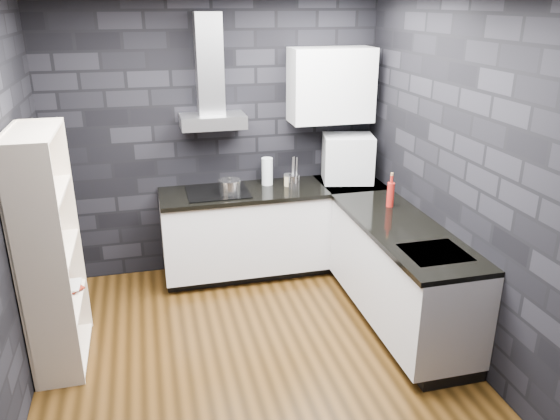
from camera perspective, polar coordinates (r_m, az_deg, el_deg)
name	(u,v)px	position (r m, az deg, el deg)	size (l,w,h in m)	color
ground	(251,350)	(4.50, -3.03, -14.42)	(3.20, 3.20, 0.00)	#40270E
wall_back	(216,138)	(5.42, -6.67, 7.47)	(3.20, 0.05, 2.70)	black
wall_front	(317,307)	(2.44, 3.92, -10.04)	(3.20, 0.05, 2.70)	black
wall_right	(453,174)	(4.45, 17.63, 3.62)	(0.05, 3.20, 2.70)	black
toekick_back	(273,264)	(5.69, -0.71, -5.70)	(2.18, 0.50, 0.10)	black
toekick_right	(400,316)	(4.93, 12.47, -10.79)	(0.50, 1.78, 0.10)	black
counter_back_cab	(274,228)	(5.47, -0.64, -1.85)	(2.20, 0.60, 0.76)	white
counter_right_cab	(400,273)	(4.70, 12.44, -6.40)	(0.60, 1.80, 0.76)	white
counter_back_top	(274,190)	(5.32, -0.63, 2.08)	(2.20, 0.62, 0.04)	black
counter_right_top	(403,229)	(4.53, 12.71, -1.92)	(0.62, 1.80, 0.04)	black
counter_corner_top	(351,184)	(5.56, 7.40, 2.74)	(0.62, 0.62, 0.04)	black
hood_body	(213,121)	(5.18, -7.03, 9.20)	(0.60, 0.34, 0.12)	#B2B2B7
hood_chimney	(209,64)	(5.17, -7.39, 14.89)	(0.24, 0.20, 0.90)	#B2B2B7
upper_cabinet	(331,85)	(5.39, 5.37, 12.85)	(0.80, 0.35, 0.70)	silver
cooktop	(218,192)	(5.23, -6.53, 1.90)	(0.58, 0.50, 0.01)	black
sink_rim	(435,253)	(4.13, 15.89, -4.33)	(0.44, 0.40, 0.01)	#B2B2B7
pot	(230,187)	(5.15, -5.26, 2.39)	(0.20, 0.20, 0.12)	silver
glass_vase	(267,171)	(5.39, -1.34, 4.06)	(0.11, 0.11, 0.27)	white
storage_jar	(288,181)	(5.37, 0.88, 3.08)	(0.09, 0.09, 0.10)	beige
utensil_crock	(294,182)	(5.28, 1.48, 2.96)	(0.11, 0.11, 0.14)	silver
appliance_garage	(348,159)	(5.52, 7.08, 5.29)	(0.48, 0.38, 0.48)	silver
red_bottle	(390,195)	(4.91, 11.47, 1.58)	(0.06, 0.06, 0.22)	maroon
bookshelf	(50,252)	(4.31, -22.93, -4.05)	(0.34, 0.80, 1.80)	beige
fruit_bowl	(47,252)	(4.23, -23.13, -4.02)	(0.21, 0.21, 0.05)	white
book_red	(58,280)	(4.61, -22.17, -6.84)	(0.16, 0.02, 0.21)	maroon
book_second	(58,275)	(4.65, -22.22, -6.34)	(0.16, 0.02, 0.22)	#B2B2B2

